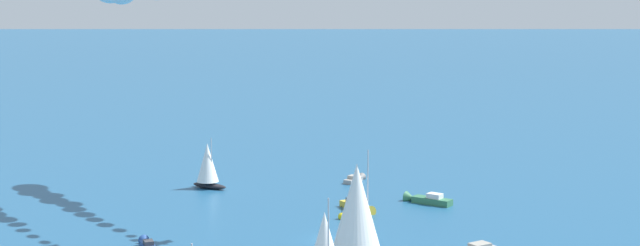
% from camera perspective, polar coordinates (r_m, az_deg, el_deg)
% --- Properties ---
extents(ground_plane, '(2000.00, 2000.00, 0.00)m').
position_cam_1_polar(ground_plane, '(117.29, 0.37, -7.42)').
color(ground_plane, '#1E517A').
extents(sailboat_inshore, '(6.83, 4.36, 8.49)m').
position_cam_1_polar(sailboat_inshore, '(148.82, -7.18, -2.69)').
color(sailboat_inshore, black).
rests_on(sailboat_inshore, ground_plane).
extents(sailboat_offshore, '(10.77, 8.05, 13.71)m').
position_cam_1_polar(sailboat_offshore, '(104.36, 2.39, -5.80)').
color(sailboat_offshore, gold).
rests_on(sailboat_offshore, ground_plane).
extents(motorboat_trailing, '(6.53, 6.28, 2.09)m').
position_cam_1_polar(motorboat_trailing, '(132.68, 2.48, -5.38)').
color(motorboat_trailing, gold).
rests_on(motorboat_trailing, ground_plane).
extents(motorboat_ahead, '(7.90, 4.36, 2.23)m').
position_cam_1_polar(motorboat_ahead, '(138.33, 6.77, -4.87)').
color(motorboat_ahead, '#33704C').
rests_on(motorboat_ahead, ground_plane).
extents(motorboat_outer_ring_a, '(4.47, 5.26, 1.60)m').
position_cam_1_polar(motorboat_outer_ring_a, '(115.24, -10.98, -7.62)').
color(motorboat_outer_ring_a, '#23478C').
rests_on(motorboat_outer_ring_a, ground_plane).
extents(motorboat_outer_ring_b, '(2.71, 5.88, 1.65)m').
position_cam_1_polar(motorboat_outer_ring_b, '(153.87, 2.28, -3.59)').
color(motorboat_outer_ring_b, '#9E9993').
rests_on(motorboat_outer_ring_b, ground_plane).
extents(marker_buoy, '(1.10, 1.10, 2.10)m').
position_cam_1_polar(marker_buoy, '(127.64, 1.40, -5.99)').
color(marker_buoy, yellow).
rests_on(marker_buoy, ground_plane).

